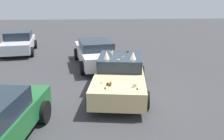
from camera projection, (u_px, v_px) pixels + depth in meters
ground_plane at (119, 91)px, 9.32m from camera, size 60.00×60.00×0.00m
art_car_decorated at (120, 74)px, 9.20m from camera, size 4.87×2.54×1.65m
parked_sedan_near_right at (19, 42)px, 15.42m from camera, size 4.30×2.47×1.40m
parked_sedan_row_back_far at (95, 53)px, 12.58m from camera, size 4.83×2.58×1.38m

